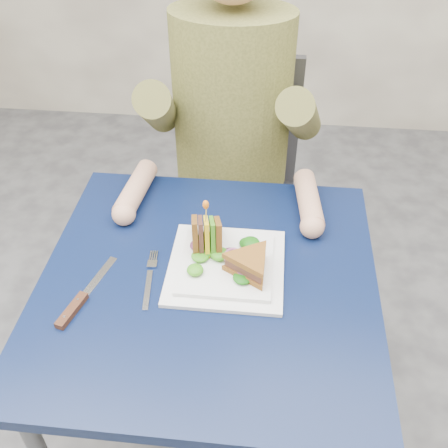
# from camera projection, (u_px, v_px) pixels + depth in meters

# --- Properties ---
(ground) EXTENTS (4.00, 4.00, 0.00)m
(ground) POSITION_uv_depth(u_px,v_px,m) (213.00, 439.00, 1.64)
(ground) COLOR #4D4D50
(ground) RESTS_ON ground
(table) EXTENTS (0.75, 0.75, 0.73)m
(table) POSITION_uv_depth(u_px,v_px,m) (209.00, 302.00, 1.22)
(table) COLOR black
(table) RESTS_ON ground
(chair) EXTENTS (0.42, 0.40, 0.93)m
(chair) POSITION_uv_depth(u_px,v_px,m) (233.00, 177.00, 1.79)
(chair) COLOR #47474C
(chair) RESTS_ON ground
(diner) EXTENTS (0.54, 0.59, 0.74)m
(diner) POSITION_uv_depth(u_px,v_px,m) (231.00, 91.00, 1.46)
(diner) COLOR brown
(diner) RESTS_ON chair
(plate) EXTENTS (0.26, 0.26, 0.02)m
(plate) POSITION_uv_depth(u_px,v_px,m) (226.00, 266.00, 1.18)
(plate) COLOR white
(plate) RESTS_ON table
(sandwich_flat) EXTENTS (0.17, 0.17, 0.05)m
(sandwich_flat) POSITION_uv_depth(u_px,v_px,m) (250.00, 264.00, 1.14)
(sandwich_flat) COLOR brown
(sandwich_flat) RESTS_ON plate
(sandwich_upright) EXTENTS (0.09, 0.15, 0.15)m
(sandwich_upright) POSITION_uv_depth(u_px,v_px,m) (207.00, 236.00, 1.19)
(sandwich_upright) COLOR brown
(sandwich_upright) RESTS_ON plate
(fork) EXTENTS (0.03, 0.18, 0.01)m
(fork) POSITION_uv_depth(u_px,v_px,m) (149.00, 280.00, 1.16)
(fork) COLOR silver
(fork) RESTS_ON table
(knife) EXTENTS (0.08, 0.22, 0.02)m
(knife) POSITION_uv_depth(u_px,v_px,m) (77.00, 304.00, 1.10)
(knife) COLOR silver
(knife) RESTS_ON table
(toothpick) EXTENTS (0.01, 0.01, 0.06)m
(toothpick) POSITION_uv_depth(u_px,v_px,m) (206.00, 215.00, 1.15)
(toothpick) COLOR tan
(toothpick) RESTS_ON sandwich_upright
(toothpick_frill) EXTENTS (0.01, 0.01, 0.02)m
(toothpick_frill) POSITION_uv_depth(u_px,v_px,m) (206.00, 205.00, 1.13)
(toothpick_frill) COLOR orange
(toothpick_frill) RESTS_ON sandwich_upright
(lettuce_spill) EXTENTS (0.15, 0.13, 0.02)m
(lettuce_spill) POSITION_uv_depth(u_px,v_px,m) (229.00, 256.00, 1.18)
(lettuce_spill) COLOR #337A14
(lettuce_spill) RESTS_ON plate
(onion_ring) EXTENTS (0.04, 0.04, 0.02)m
(onion_ring) POSITION_uv_depth(u_px,v_px,m) (233.00, 256.00, 1.17)
(onion_ring) COLOR #9E4C7A
(onion_ring) RESTS_ON plate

